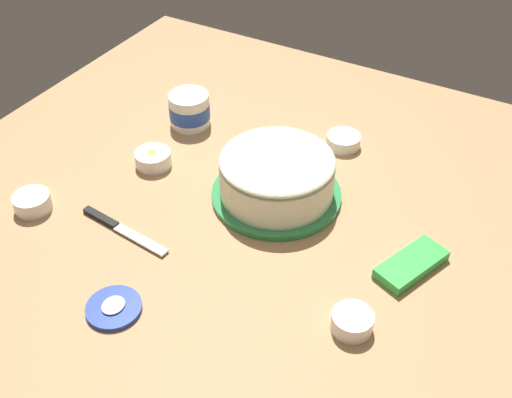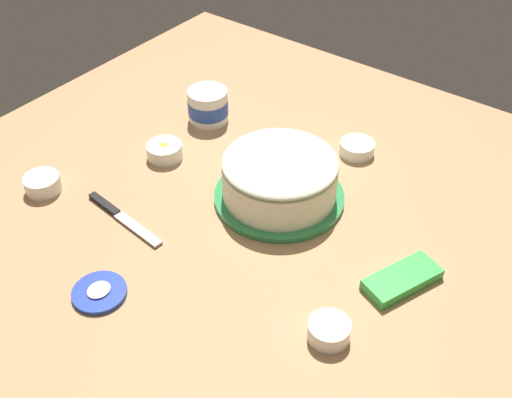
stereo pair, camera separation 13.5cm
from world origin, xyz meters
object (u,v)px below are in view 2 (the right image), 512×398
frosting_tub_lid (99,292)px  sprinkle_bowl_pink (357,148)px  frosting_tub (208,105)px  frosted_cake (280,178)px  sprinkle_bowl_green (42,183)px  spreading_knife (118,214)px  candy_box_lower (402,279)px  sprinkle_bowl_yellow (165,150)px  sprinkle_bowl_orange (329,330)px

frosting_tub_lid → sprinkle_bowl_pink: bearing=166.6°
frosting_tub → frosting_tub_lid: (0.59, 0.23, -0.04)m
frosted_cake → sprinkle_bowl_green: 0.55m
spreading_knife → sprinkle_bowl_pink: bearing=149.7°
spreading_knife → candy_box_lower: bearing=108.5°
frosting_tub → spreading_knife: frosting_tub is taller
sprinkle_bowl_yellow → sprinkle_bowl_pink: bearing=128.9°
candy_box_lower → sprinkle_bowl_green: bearing=-51.6°
sprinkle_bowl_pink → sprinkle_bowl_yellow: bearing=-51.1°
frosting_tub_lid → candy_box_lower: size_ratio=0.67×
frosted_cake → spreading_knife: (0.26, -0.25, -0.05)m
frosted_cake → spreading_knife: frosted_cake is taller
sprinkle_bowl_orange → spreading_knife: bearing=-89.9°
sprinkle_bowl_pink → sprinkle_bowl_green: sprinkle_bowl_green is taller
frosting_tub → sprinkle_bowl_pink: frosting_tub is taller
frosting_tub_lid → spreading_knife: size_ratio=0.45×
frosting_tub → sprinkle_bowl_orange: (0.41, 0.63, -0.02)m
frosting_tub_lid → candy_box_lower: 0.59m
frosted_cake → frosting_tub_lid: frosted_cake is taller
sprinkle_bowl_pink → candy_box_lower: (0.32, 0.29, -0.01)m
spreading_knife → candy_box_lower: candy_box_lower is taller
frosting_tub_lid → candy_box_lower: candy_box_lower is taller
spreading_knife → sprinkle_bowl_yellow: (-0.22, -0.07, 0.01)m
frosting_tub_lid → sprinkle_bowl_green: sprinkle_bowl_green is taller
spreading_knife → sprinkle_bowl_yellow: sprinkle_bowl_yellow is taller
frosted_cake → sprinkle_bowl_yellow: size_ratio=3.39×
frosting_tub → sprinkle_bowl_orange: size_ratio=1.39×
sprinkle_bowl_green → frosted_cake: bearing=123.8°
frosting_tub_lid → sprinkle_bowl_orange: bearing=113.8°
sprinkle_bowl_green → sprinkle_bowl_yellow: same height
sprinkle_bowl_orange → frosted_cake: bearing=-131.6°
frosted_cake → sprinkle_bowl_pink: bearing=168.1°
sprinkle_bowl_yellow → sprinkle_bowl_green: bearing=-27.5°
sprinkle_bowl_yellow → candy_box_lower: sprinkle_bowl_yellow is taller
sprinkle_bowl_green → candy_box_lower: 0.83m
spreading_knife → candy_box_lower: (-0.20, 0.59, 0.01)m
sprinkle_bowl_yellow → spreading_knife: bearing=16.7°
spreading_knife → sprinkle_bowl_yellow: 0.23m
sprinkle_bowl_pink → sprinkle_bowl_green: bearing=-42.1°
sprinkle_bowl_green → frosting_tub_lid: bearing=68.0°
frosting_tub → sprinkle_bowl_green: (0.46, -0.11, -0.02)m
sprinkle_bowl_green → candy_box_lower: bearing=106.7°
frosted_cake → sprinkle_bowl_orange: (0.26, 0.29, -0.04)m
spreading_knife → candy_box_lower: size_ratio=1.50×
frosting_tub → sprinkle_bowl_yellow: (0.19, 0.02, -0.02)m
frosting_tub → sprinkle_bowl_green: 0.47m
frosting_tub_lid → sprinkle_bowl_yellow: size_ratio=1.21×
candy_box_lower → sprinkle_bowl_yellow: bearing=-70.4°
frosted_cake → frosting_tub: size_ratio=2.76×
frosting_tub → sprinkle_bowl_orange: 0.76m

